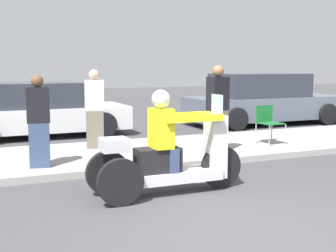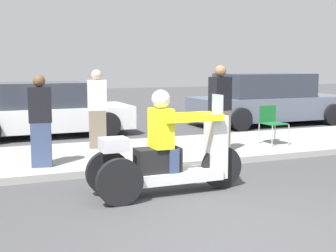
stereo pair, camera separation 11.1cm
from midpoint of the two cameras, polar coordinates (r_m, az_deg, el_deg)
name	(u,v)px [view 1 (the left image)]	position (r m, az deg, el deg)	size (l,w,h in m)	color
ground_plane	(249,236)	(5.21, 9.25, -13.10)	(60.00, 60.00, 0.00)	#424244
sidewalk_strip	(119,155)	(9.26, -6.29, -3.49)	(28.00, 2.80, 0.12)	#9E9E99
motorcycle_trike	(168,157)	(6.58, -0.54, -3.76)	(2.28, 0.68, 1.48)	black
spectator_end_of_line	(95,111)	(9.61, -9.27, 1.87)	(0.42, 0.30, 1.60)	#726656
spectator_mid_group	(39,123)	(8.03, -15.86, 0.35)	(0.40, 0.28, 1.54)	#38476B
spectator_by_tree	(218,111)	(9.07, 5.72, 1.88)	(0.45, 0.34, 1.69)	#726656
folding_chair_curbside	(268,120)	(10.27, 11.78, 0.69)	(0.50, 0.50, 0.82)	#A5A8AD
parked_car_lot_left	(37,111)	(12.27, -15.90, 1.79)	(4.34, 1.99, 1.37)	silver
parked_car_lot_far	(264,100)	(14.52, 11.39, 3.08)	(4.89, 2.02, 1.54)	slate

